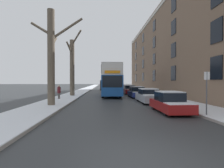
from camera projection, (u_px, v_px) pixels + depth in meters
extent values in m
plane|color=#303335|center=(154.00, 161.00, 4.40)|extent=(320.00, 320.00, 0.00)
cube|color=gray|center=(89.00, 88.00, 57.02)|extent=(3.14, 130.00, 0.13)
cube|color=silver|center=(89.00, 88.00, 57.02)|extent=(3.11, 130.00, 0.03)
cube|color=gray|center=(124.00, 88.00, 57.62)|extent=(3.14, 130.00, 0.13)
cube|color=silver|center=(124.00, 88.00, 57.62)|extent=(3.11, 130.00, 0.03)
cube|color=#7A604C|center=(180.00, 53.00, 29.63)|extent=(9.00, 45.98, 13.99)
cube|color=black|center=(216.00, 68.00, 13.28)|extent=(0.08, 1.40, 1.80)
cube|color=black|center=(173.00, 73.00, 21.36)|extent=(0.08, 1.40, 1.80)
cube|color=black|center=(154.00, 76.00, 29.44)|extent=(0.08, 1.40, 1.80)
cube|color=black|center=(143.00, 77.00, 37.52)|extent=(0.08, 1.40, 1.80)
cube|color=black|center=(136.00, 78.00, 45.60)|extent=(0.08, 1.40, 1.80)
cube|color=black|center=(216.00, 31.00, 13.24)|extent=(0.08, 1.40, 1.80)
cube|color=black|center=(173.00, 50.00, 21.32)|extent=(0.08, 1.40, 1.80)
cube|color=black|center=(154.00, 59.00, 29.41)|extent=(0.08, 1.40, 1.80)
cube|color=black|center=(143.00, 64.00, 37.49)|extent=(0.08, 1.40, 1.80)
cube|color=black|center=(136.00, 67.00, 45.57)|extent=(0.08, 1.40, 1.80)
cube|color=black|center=(174.00, 27.00, 21.29)|extent=(0.08, 1.40, 1.80)
cube|color=black|center=(154.00, 42.00, 29.37)|extent=(0.08, 1.40, 1.80)
cube|color=black|center=(143.00, 51.00, 37.45)|extent=(0.08, 1.40, 1.80)
cube|color=black|center=(136.00, 56.00, 45.54)|extent=(0.08, 1.40, 1.80)
cube|color=black|center=(174.00, 4.00, 21.26)|extent=(0.08, 1.40, 1.80)
cube|color=black|center=(154.00, 26.00, 29.34)|extent=(0.08, 1.40, 1.80)
cube|color=black|center=(143.00, 38.00, 37.42)|extent=(0.08, 1.40, 1.80)
cube|color=black|center=(136.00, 46.00, 45.50)|extent=(0.08, 1.40, 1.80)
cube|color=beige|center=(154.00, 14.00, 29.31)|extent=(0.12, 45.06, 0.44)
cylinder|color=brown|center=(51.00, 58.00, 13.99)|extent=(0.57, 0.57, 7.80)
cylinder|color=brown|center=(54.00, 42.00, 14.83)|extent=(0.26, 1.83, 1.30)
cylinder|color=brown|center=(41.00, 29.00, 13.91)|extent=(1.62, 0.22, 1.08)
cylinder|color=brown|center=(67.00, 29.00, 14.62)|extent=(2.52, 1.44, 2.26)
cylinder|color=brown|center=(51.00, 36.00, 14.53)|extent=(0.49, 1.36, 2.01)
cylinder|color=brown|center=(72.00, 68.00, 23.92)|extent=(0.62, 0.62, 7.75)
cylinder|color=brown|center=(71.00, 50.00, 24.26)|extent=(0.73, 1.03, 1.60)
cylinder|color=brown|center=(76.00, 38.00, 23.08)|extent=(1.65, 1.90, 1.69)
cylinder|color=brown|center=(69.00, 48.00, 23.35)|extent=(0.78, 1.30, 1.68)
cube|color=#194C99|center=(110.00, 85.00, 24.90)|extent=(2.55, 10.06, 2.47)
cube|color=silver|center=(110.00, 71.00, 24.88)|extent=(2.50, 9.86, 1.37)
cube|color=silver|center=(110.00, 66.00, 24.87)|extent=(2.50, 9.86, 0.12)
cube|color=black|center=(110.00, 82.00, 24.89)|extent=(2.58, 8.85, 1.28)
cube|color=black|center=(110.00, 71.00, 24.87)|extent=(2.58, 8.85, 1.04)
cube|color=black|center=(112.00, 82.00, 19.89)|extent=(2.30, 0.06, 1.35)
cube|color=orange|center=(112.00, 72.00, 19.87)|extent=(1.79, 0.05, 0.32)
cylinder|color=black|center=(103.00, 94.00, 21.84)|extent=(0.30, 0.97, 0.97)
cylinder|color=black|center=(120.00, 94.00, 21.96)|extent=(0.30, 0.97, 0.97)
cylinder|color=black|center=(103.00, 91.00, 27.67)|extent=(0.30, 0.97, 0.97)
cylinder|color=black|center=(117.00, 91.00, 27.78)|extent=(0.30, 0.97, 0.97)
cube|color=maroon|center=(170.00, 106.00, 11.50)|extent=(1.70, 3.92, 0.56)
cube|color=black|center=(169.00, 97.00, 11.65)|extent=(1.46, 1.96, 0.59)
cube|color=silver|center=(169.00, 92.00, 11.64)|extent=(1.43, 1.86, 0.06)
cube|color=silver|center=(179.00, 104.00, 10.11)|extent=(1.53, 1.02, 0.05)
cylinder|color=black|center=(165.00, 110.00, 10.29)|extent=(0.20, 0.67, 0.67)
cylinder|color=black|center=(190.00, 110.00, 10.36)|extent=(0.20, 0.67, 0.67)
cylinder|color=black|center=(154.00, 105.00, 12.63)|extent=(0.20, 0.67, 0.67)
cylinder|color=black|center=(174.00, 105.00, 12.71)|extent=(0.20, 0.67, 0.67)
cube|color=#9EA3AD|center=(149.00, 98.00, 16.91)|extent=(1.78, 4.36, 0.63)
cube|color=black|center=(148.00, 92.00, 17.08)|extent=(1.53, 2.18, 0.48)
cube|color=silver|center=(148.00, 89.00, 17.08)|extent=(1.50, 2.07, 0.09)
cube|color=silver|center=(153.00, 95.00, 15.36)|extent=(1.60, 1.14, 0.07)
cylinder|color=black|center=(144.00, 101.00, 15.57)|extent=(0.20, 0.67, 0.67)
cylinder|color=black|center=(161.00, 100.00, 15.65)|extent=(0.20, 0.67, 0.67)
cylinder|color=black|center=(138.00, 98.00, 18.18)|extent=(0.20, 0.67, 0.67)
cylinder|color=black|center=(153.00, 98.00, 18.26)|extent=(0.20, 0.67, 0.67)
cube|color=navy|center=(137.00, 94.00, 22.74)|extent=(1.88, 4.37, 0.57)
cube|color=black|center=(137.00, 89.00, 22.91)|extent=(1.62, 2.19, 0.62)
cube|color=silver|center=(137.00, 87.00, 22.90)|extent=(1.58, 2.08, 0.07)
cube|color=silver|center=(139.00, 92.00, 21.19)|extent=(1.69, 1.14, 0.05)
cylinder|color=black|center=(132.00, 96.00, 21.39)|extent=(0.20, 0.62, 0.62)
cylinder|color=black|center=(146.00, 96.00, 21.48)|extent=(0.20, 0.62, 0.62)
cylinder|color=black|center=(129.00, 94.00, 24.01)|extent=(0.20, 0.62, 0.62)
cylinder|color=black|center=(141.00, 94.00, 24.10)|extent=(0.20, 0.62, 0.62)
cube|color=maroon|center=(129.00, 91.00, 29.24)|extent=(1.88, 4.56, 0.67)
cube|color=black|center=(129.00, 87.00, 29.42)|extent=(1.62, 2.28, 0.58)
cube|color=silver|center=(129.00, 85.00, 29.41)|extent=(1.58, 2.17, 0.06)
cube|color=silver|center=(131.00, 89.00, 27.62)|extent=(1.69, 1.19, 0.04)
cylinder|color=black|center=(125.00, 92.00, 27.84)|extent=(0.20, 0.66, 0.66)
cylinder|color=black|center=(136.00, 92.00, 27.92)|extent=(0.20, 0.66, 0.66)
cylinder|color=black|center=(123.00, 91.00, 30.57)|extent=(0.20, 0.66, 0.66)
cylinder|color=black|center=(133.00, 91.00, 30.65)|extent=(0.20, 0.66, 0.66)
cube|color=#9EA3AD|center=(125.00, 89.00, 35.35)|extent=(1.75, 4.14, 0.60)
cube|color=black|center=(125.00, 87.00, 35.50)|extent=(1.51, 2.07, 0.57)
cube|color=silver|center=(125.00, 85.00, 35.50)|extent=(1.47, 1.96, 0.06)
cube|color=silver|center=(126.00, 88.00, 33.88)|extent=(1.58, 1.08, 0.05)
cylinder|color=black|center=(122.00, 90.00, 34.07)|extent=(0.20, 0.68, 0.68)
cylinder|color=black|center=(129.00, 90.00, 34.15)|extent=(0.20, 0.68, 0.68)
cylinder|color=black|center=(120.00, 90.00, 36.55)|extent=(0.20, 0.68, 0.68)
cylinder|color=black|center=(128.00, 90.00, 36.63)|extent=(0.20, 0.68, 0.68)
cube|color=#333842|center=(104.00, 85.00, 43.94)|extent=(2.02, 4.91, 2.19)
cube|color=black|center=(104.00, 83.00, 41.50)|extent=(1.77, 0.06, 0.96)
cylinder|color=black|center=(101.00, 89.00, 42.33)|extent=(0.22, 0.68, 0.68)
cylinder|color=black|center=(108.00, 89.00, 42.43)|extent=(0.22, 0.68, 0.68)
cylinder|color=black|center=(101.00, 88.00, 45.47)|extent=(0.22, 0.68, 0.68)
cylinder|color=black|center=(108.00, 88.00, 45.56)|extent=(0.22, 0.68, 0.68)
cylinder|color=#4C4742|center=(59.00, 97.00, 19.19)|extent=(0.17, 0.17, 0.77)
cylinder|color=#4C4742|center=(59.00, 97.00, 19.32)|extent=(0.17, 0.17, 0.77)
cylinder|color=#59191E|center=(59.00, 90.00, 19.25)|extent=(0.36, 0.36, 0.67)
sphere|color=beige|center=(59.00, 86.00, 19.24)|extent=(0.21, 0.21, 0.21)
cylinder|color=#4C4F54|center=(207.00, 95.00, 9.78)|extent=(0.07, 0.07, 2.60)
cube|color=silver|center=(207.00, 76.00, 9.75)|extent=(0.32, 0.02, 0.44)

